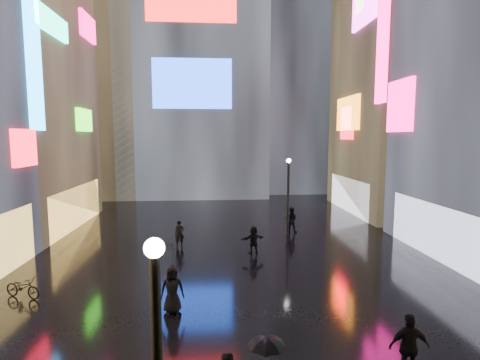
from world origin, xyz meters
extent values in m
plane|color=black|center=(0.00, 20.00, 0.00)|extent=(140.00, 140.00, 0.00)
cube|color=#F80C1E|center=(-10.85, 18.32, 6.06)|extent=(0.25, 2.24, 1.94)
cube|color=#1398F8|center=(-10.85, 20.00, 11.00)|extent=(0.25, 1.40, 8.00)
cube|color=#FFC659|center=(-11.10, 26.00, 1.50)|extent=(0.20, 10.00, 3.00)
cube|color=#35DF18|center=(-10.85, 27.82, 7.91)|extent=(0.25, 3.00, 1.71)
cube|color=#18EBB1|center=(-10.85, 22.61, 13.61)|extent=(0.25, 4.84, 1.37)
cube|color=#F80C70|center=(-10.85, 29.70, 15.31)|extent=(0.25, 3.32, 1.94)
cube|color=white|center=(11.10, 17.00, 1.50)|extent=(0.20, 9.00, 3.00)
cube|color=#F80C70|center=(10.85, 21.12, 8.58)|extent=(0.25, 2.99, 3.26)
cube|color=#F80C70|center=(10.85, 24.00, 14.00)|extent=(0.25, 1.40, 10.00)
cube|color=black|center=(16.00, 30.00, 14.00)|extent=(10.00, 12.00, 28.00)
cube|color=white|center=(11.10, 30.00, 1.50)|extent=(0.20, 9.00, 3.00)
cube|color=orange|center=(10.85, 30.32, 8.66)|extent=(0.25, 4.92, 2.91)
cube|color=#F831E3|center=(10.85, 27.51, 17.02)|extent=(0.25, 4.36, 3.46)
cube|color=#F80C1E|center=(10.85, 30.44, 7.84)|extent=(0.25, 2.63, 2.87)
cube|color=black|center=(-3.00, 44.00, 21.00)|extent=(16.00, 14.00, 42.00)
cube|color=#194CFF|center=(-3.00, 36.90, 12.00)|extent=(8.00, 0.20, 5.00)
cube|color=black|center=(9.00, 46.00, 17.00)|extent=(12.00, 12.00, 34.00)
cube|color=black|center=(-14.00, 42.00, 13.00)|extent=(10.00, 10.00, 26.00)
sphere|color=white|center=(-1.89, 3.19, 5.05)|extent=(0.30, 0.30, 0.30)
cylinder|color=black|center=(4.08, 22.68, 2.50)|extent=(0.16, 0.16, 5.00)
sphere|color=white|center=(4.08, 22.68, 5.05)|extent=(0.30, 0.30, 0.30)
imported|color=black|center=(4.28, 7.17, 0.93)|extent=(1.13, 0.55, 1.86)
imported|color=black|center=(-2.60, 11.61, 0.91)|extent=(0.98, 0.72, 1.82)
imported|color=black|center=(1.27, 18.63, 0.78)|extent=(1.52, 0.89, 1.57)
imported|color=black|center=(-3.06, 20.25, 0.80)|extent=(0.64, 0.47, 1.60)
imported|color=black|center=(4.42, 23.21, 0.88)|extent=(1.02, 0.91, 1.76)
imported|color=black|center=(0.10, 5.51, 2.00)|extent=(0.94, 0.94, 0.72)
imported|color=black|center=(-2.60, 11.61, 2.26)|extent=(1.04, 1.03, 0.89)
imported|color=black|center=(-8.91, 13.38, 0.45)|extent=(1.80, 1.18, 0.90)
camera|label=1|loc=(-1.05, -2.07, 6.63)|focal=28.00mm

